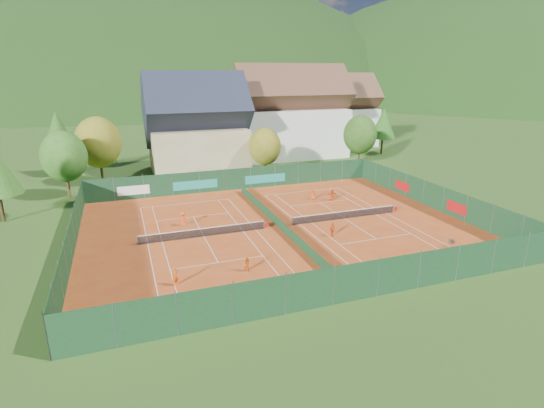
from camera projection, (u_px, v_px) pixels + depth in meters
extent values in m
plane|color=#274A17|center=(278.00, 227.00, 45.25)|extent=(600.00, 600.00, 0.00)
cube|color=#AD4319|center=(278.00, 227.00, 45.24)|extent=(40.00, 32.00, 0.01)
cube|color=white|center=(186.00, 203.00, 53.33)|extent=(10.97, 0.06, 0.00)
cube|color=white|center=(234.00, 292.00, 32.00)|extent=(10.97, 0.06, 0.00)
cube|color=white|center=(148.00, 244.00, 40.90)|extent=(0.06, 23.77, 0.00)
cube|color=white|center=(256.00, 230.00, 44.43)|extent=(0.06, 23.77, 0.00)
cube|color=white|center=(162.00, 242.00, 41.34)|extent=(0.06, 23.77, 0.00)
cube|color=white|center=(243.00, 232.00, 43.99)|extent=(0.06, 23.77, 0.00)
cube|color=white|center=(193.00, 217.00, 48.41)|extent=(8.23, 0.06, 0.00)
cube|color=white|center=(218.00, 262.00, 36.92)|extent=(8.23, 0.06, 0.00)
cube|color=white|center=(204.00, 237.00, 42.66)|extent=(0.06, 12.80, 0.00)
cube|color=white|center=(302.00, 191.00, 58.48)|extent=(10.97, 0.06, 0.00)
cube|color=white|center=(411.00, 261.00, 37.14)|extent=(10.97, 0.06, 0.00)
cube|color=white|center=(300.00, 224.00, 46.05)|extent=(0.06, 23.77, 0.00)
cube|color=white|center=(386.00, 213.00, 49.57)|extent=(0.06, 23.77, 0.00)
cube|color=white|center=(311.00, 223.00, 46.49)|extent=(0.06, 23.77, 0.00)
cube|color=white|center=(376.00, 215.00, 49.13)|extent=(0.06, 23.77, 0.00)
cube|color=white|center=(320.00, 203.00, 53.55)|extent=(8.23, 0.06, 0.00)
cube|color=white|center=(376.00, 239.00, 42.07)|extent=(8.23, 0.06, 0.00)
cube|color=white|center=(345.00, 219.00, 47.81)|extent=(0.06, 12.80, 0.00)
cylinder|color=#59595B|center=(137.00, 240.00, 40.46)|extent=(0.10, 0.10, 1.02)
cylinder|color=#59595B|center=(264.00, 224.00, 44.57)|extent=(0.10, 0.10, 1.02)
cube|color=black|center=(204.00, 232.00, 42.53)|extent=(12.80, 0.02, 0.86)
cube|color=white|center=(204.00, 228.00, 42.40)|extent=(12.80, 0.04, 0.06)
cube|color=red|center=(266.00, 225.00, 44.67)|extent=(0.40, 0.04, 0.40)
cylinder|color=#59595B|center=(292.00, 221.00, 45.60)|extent=(0.10, 0.10, 1.02)
cylinder|color=#59595B|center=(393.00, 208.00, 49.72)|extent=(0.10, 0.10, 1.02)
cube|color=black|center=(345.00, 215.00, 47.67)|extent=(12.80, 0.02, 0.86)
cube|color=white|center=(345.00, 211.00, 47.54)|extent=(12.80, 0.04, 0.06)
cube|color=red|center=(395.00, 209.00, 49.82)|extent=(0.40, 0.04, 0.40)
cube|color=#14391D|center=(278.00, 223.00, 45.09)|extent=(0.03, 28.80, 1.00)
cube|color=#13341D|center=(238.00, 179.00, 59.15)|extent=(40.00, 0.04, 3.00)
cube|color=teal|center=(196.00, 185.00, 57.25)|extent=(6.00, 0.03, 1.20)
cube|color=teal|center=(265.00, 179.00, 60.47)|extent=(6.00, 0.03, 1.20)
cube|color=silver|center=(134.00, 190.00, 54.68)|extent=(4.00, 0.03, 1.20)
cube|color=#12331A|center=(356.00, 282.00, 30.43)|extent=(40.00, 0.04, 3.00)
cube|color=#153A1B|center=(72.00, 238.00, 38.36)|extent=(0.04, 32.00, 3.00)
cube|color=#153B1F|center=(433.00, 196.00, 51.22)|extent=(0.04, 32.00, 3.00)
cube|color=#B21414|center=(456.00, 208.00, 47.70)|extent=(0.03, 3.00, 1.20)
cube|color=#B21414|center=(402.00, 186.00, 56.68)|extent=(0.03, 3.00, 1.20)
cube|color=beige|center=(198.00, 149.00, 70.14)|extent=(15.00, 12.00, 7.00)
cube|color=#1E2333|center=(196.00, 109.00, 68.18)|extent=(16.20, 12.00, 12.00)
cube|color=silver|center=(291.00, 133.00, 81.33)|extent=(20.00, 11.00, 9.00)
cube|color=brown|center=(291.00, 94.00, 79.14)|extent=(21.60, 11.00, 11.00)
cube|color=silver|center=(336.00, 127.00, 93.17)|extent=(16.00, 10.00, 8.00)
cube|color=brown|center=(337.00, 97.00, 91.20)|extent=(17.28, 10.00, 10.00)
cylinder|color=#4B361B|center=(69.00, 186.00, 55.69)|extent=(0.36, 0.36, 2.80)
ellipsoid|color=#2A601B|center=(64.00, 156.00, 54.48)|extent=(5.72, 5.72, 6.58)
cylinder|color=#432D17|center=(102.00, 173.00, 62.31)|extent=(0.36, 0.36, 3.15)
ellipsoid|color=olive|center=(98.00, 142.00, 60.95)|extent=(6.44, 6.44, 7.40)
cylinder|color=#402D16|center=(63.00, 164.00, 67.50)|extent=(0.36, 0.36, 3.50)
cone|color=#235217|center=(58.00, 132.00, 65.99)|extent=(5.60, 5.60, 6.50)
cylinder|color=#492F1A|center=(265.00, 169.00, 66.54)|extent=(0.36, 0.36, 2.45)
ellipsoid|color=olive|center=(265.00, 147.00, 65.49)|extent=(5.01, 5.01, 5.76)
cylinder|color=#442B18|center=(359.00, 158.00, 74.07)|extent=(0.36, 0.36, 2.80)
ellipsoid|color=#285017|center=(360.00, 135.00, 72.86)|extent=(5.72, 5.72, 6.58)
cylinder|color=#402917|center=(382.00, 146.00, 84.42)|extent=(0.36, 0.36, 3.15)
cone|color=#205718|center=(383.00, 123.00, 83.06)|extent=(5.04, 5.04, 5.85)
cylinder|color=#4C321B|center=(2.00, 208.00, 46.53)|extent=(0.36, 0.36, 3.15)
cylinder|color=#462D19|center=(327.00, 141.00, 88.97)|extent=(0.36, 0.36, 3.50)
ellipsoid|color=olive|center=(328.00, 117.00, 87.46)|extent=(7.15, 7.15, 8.22)
ellipsoid|color=black|center=(155.00, 148.00, 330.47)|extent=(440.00, 440.00, 242.00)
ellipsoid|color=black|center=(498.00, 149.00, 304.58)|extent=(380.00, 380.00, 220.40)
cylinder|color=slate|center=(451.00, 244.00, 39.90)|extent=(0.02, 0.02, 0.80)
cylinder|color=slate|center=(453.00, 243.00, 40.00)|extent=(0.02, 0.02, 0.80)
cylinder|color=slate|center=(449.00, 243.00, 40.17)|extent=(0.02, 0.02, 0.80)
cylinder|color=slate|center=(451.00, 242.00, 40.27)|extent=(0.02, 0.02, 0.80)
cube|color=slate|center=(451.00, 241.00, 40.04)|extent=(0.34, 0.34, 0.30)
ellipsoid|color=#CCD833|center=(451.00, 241.00, 40.03)|extent=(0.28, 0.28, 0.16)
sphere|color=#CCD833|center=(231.00, 248.00, 39.85)|extent=(0.07, 0.07, 0.07)
sphere|color=#CCD833|center=(352.00, 255.00, 38.33)|extent=(0.07, 0.07, 0.07)
imported|color=#E35714|center=(175.00, 277.00, 32.72)|extent=(0.68, 0.60, 1.58)
imported|color=#E45B14|center=(247.00, 264.00, 35.05)|extent=(0.78, 0.68, 1.35)
imported|color=#FA5116|center=(183.00, 219.00, 45.33)|extent=(1.10, 0.75, 1.58)
imported|color=#F05415|center=(332.00, 230.00, 42.47)|extent=(0.95, 0.75, 1.51)
imported|color=#E44B14|center=(313.00, 194.00, 54.62)|extent=(0.85, 0.71, 1.49)
imported|color=#DD4B13|center=(332.00, 195.00, 54.27)|extent=(1.44, 0.48, 1.54)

